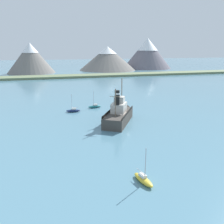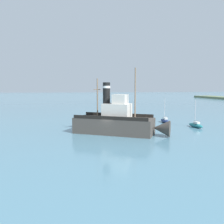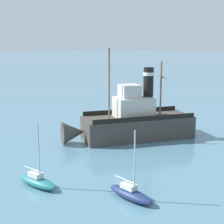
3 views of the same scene
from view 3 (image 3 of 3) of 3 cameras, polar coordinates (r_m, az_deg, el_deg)
The scene contains 4 objects.
ground_plane at distance 39.83m, azimuth 3.82°, elevation -3.73°, with size 600.00×600.00×0.00m, color teal.
old_tugboat at distance 37.80m, azimuth 3.42°, elevation -1.70°, with size 10.23×14.11×9.90m.
sailboat_navy at distance 23.99m, azimuth 3.13°, elevation -13.34°, with size 3.88×1.41×4.90m.
sailboat_teal at distance 26.45m, azimuth -12.30°, elevation -11.15°, with size 3.86×1.32×4.90m.
Camera 3 is at (-23.51, 30.36, 10.57)m, focal length 55.00 mm.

